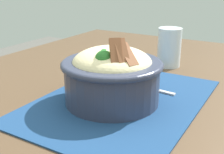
# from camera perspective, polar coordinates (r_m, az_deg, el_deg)

# --- Properties ---
(table) EXTENTS (1.27, 0.97, 0.71)m
(table) POSITION_cam_1_polar(r_m,az_deg,el_deg) (0.60, 2.53, -10.75)
(table) COLOR #4C3826
(table) RESTS_ON ground_plane
(placemat) EXTENTS (0.40, 0.29, 0.00)m
(placemat) POSITION_cam_1_polar(r_m,az_deg,el_deg) (0.58, 1.90, -4.55)
(placemat) COLOR navy
(placemat) RESTS_ON table
(bowl) EXTENTS (0.19, 0.19, 0.13)m
(bowl) POSITION_cam_1_polar(r_m,az_deg,el_deg) (0.55, -0.01, 0.60)
(bowl) COLOR #2D3347
(bowl) RESTS_ON placemat
(fork) EXTENTS (0.03, 0.13, 0.00)m
(fork) POSITION_cam_1_polar(r_m,az_deg,el_deg) (0.64, 6.26, -1.97)
(fork) COLOR #B6B6B6
(fork) RESTS_ON placemat
(drinking_glass) EXTENTS (0.06, 0.06, 0.10)m
(drinking_glass) POSITION_cam_1_polar(r_m,az_deg,el_deg) (0.80, 11.10, 5.24)
(drinking_glass) COLOR silver
(drinking_glass) RESTS_ON table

